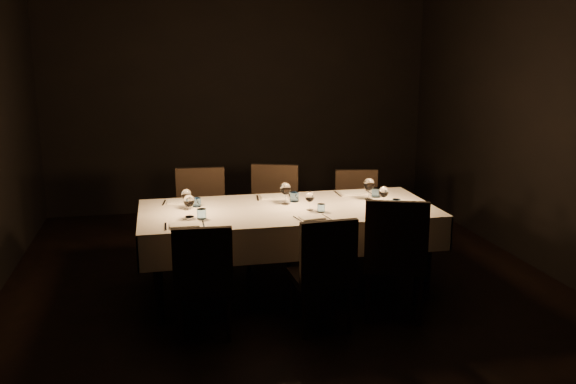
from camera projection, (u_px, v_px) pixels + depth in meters
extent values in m
cube|color=black|center=(288.00, 291.00, 5.41)|extent=(5.00, 6.00, 0.01)
cube|color=black|center=(240.00, 96.00, 7.93)|extent=(5.00, 0.01, 3.00)
cube|color=black|center=(460.00, 214.00, 2.22)|extent=(5.00, 0.01, 3.00)
cube|color=black|center=(554.00, 115.00, 5.58)|extent=(0.01, 6.00, 3.00)
cube|color=black|center=(288.00, 211.00, 5.25)|extent=(2.40, 1.00, 0.04)
cylinder|color=black|center=(158.00, 280.00, 4.70)|extent=(0.07, 0.07, 0.71)
cylinder|color=black|center=(157.00, 246.00, 5.50)|extent=(0.07, 0.07, 0.71)
cylinder|color=black|center=(427.00, 259.00, 5.16)|extent=(0.07, 0.07, 0.71)
cylinder|color=black|center=(391.00, 231.00, 5.96)|extent=(0.07, 0.07, 0.71)
cube|color=silver|center=(288.00, 208.00, 5.24)|extent=(2.52, 1.12, 0.01)
cube|color=silver|center=(276.00, 209.00, 5.80)|extent=(2.52, 0.01, 0.28)
cube|color=silver|center=(303.00, 244.00, 4.75)|extent=(2.52, 0.01, 0.28)
cube|color=silver|center=(423.00, 217.00, 5.53)|extent=(0.01, 1.12, 0.28)
cube|color=silver|center=(139.00, 233.00, 5.02)|extent=(0.01, 1.12, 0.28)
cylinder|color=black|center=(226.00, 300.00, 4.75)|extent=(0.04, 0.04, 0.37)
cylinder|color=black|center=(228.00, 318.00, 4.42)|extent=(0.04, 0.04, 0.37)
cylinder|color=black|center=(182.00, 302.00, 4.70)|extent=(0.04, 0.04, 0.37)
cylinder|color=black|center=(181.00, 321.00, 4.37)|extent=(0.04, 0.04, 0.37)
cube|color=black|center=(203.00, 284.00, 4.51)|extent=(0.45, 0.45, 0.05)
cube|color=black|center=(203.00, 259.00, 4.28)|extent=(0.42, 0.08, 0.46)
cube|color=silver|center=(185.00, 225.00, 4.69)|extent=(0.23, 0.15, 0.02)
cube|color=silver|center=(166.00, 227.00, 4.66)|extent=(0.02, 0.21, 0.01)
cube|color=silver|center=(203.00, 224.00, 4.72)|extent=(0.02, 0.21, 0.01)
cylinder|color=#AACFF2|center=(202.00, 214.00, 4.89)|extent=(0.07, 0.07, 0.08)
cylinder|color=white|center=(190.00, 216.00, 4.95)|extent=(0.07, 0.07, 0.00)
cylinder|color=white|center=(189.00, 211.00, 4.94)|extent=(0.01, 0.01, 0.09)
ellipsoid|color=white|center=(189.00, 201.00, 4.92)|extent=(0.09, 0.09, 0.10)
cylinder|color=black|center=(334.00, 293.00, 4.88)|extent=(0.04, 0.04, 0.37)
cylinder|color=black|center=(350.00, 310.00, 4.55)|extent=(0.04, 0.04, 0.37)
cylinder|color=black|center=(292.00, 297.00, 4.79)|extent=(0.04, 0.04, 0.37)
cylinder|color=black|center=(305.00, 315.00, 4.46)|extent=(0.04, 0.04, 0.37)
cube|color=black|center=(320.00, 277.00, 4.62)|extent=(0.45, 0.45, 0.06)
cube|color=black|center=(329.00, 252.00, 4.39)|extent=(0.43, 0.07, 0.47)
cube|color=silver|center=(312.00, 218.00, 4.90)|extent=(0.21, 0.15, 0.01)
cube|color=silver|center=(297.00, 219.00, 4.88)|extent=(0.04, 0.18, 0.01)
cube|color=silver|center=(327.00, 217.00, 4.93)|extent=(0.04, 0.18, 0.01)
cylinder|color=#AACFF2|center=(321.00, 208.00, 5.09)|extent=(0.06, 0.06, 0.07)
cylinder|color=white|center=(310.00, 210.00, 5.16)|extent=(0.06, 0.06, 0.00)
cylinder|color=white|center=(310.00, 205.00, 5.15)|extent=(0.01, 0.01, 0.08)
ellipsoid|color=white|center=(310.00, 197.00, 5.13)|extent=(0.08, 0.08, 0.09)
cylinder|color=black|center=(416.00, 282.00, 5.06)|extent=(0.04, 0.04, 0.41)
cylinder|color=black|center=(420.00, 301.00, 4.68)|extent=(0.04, 0.04, 0.41)
cylinder|color=black|center=(368.00, 279.00, 5.11)|extent=(0.04, 0.04, 0.41)
cylinder|color=black|center=(368.00, 298.00, 4.73)|extent=(0.04, 0.04, 0.41)
cube|color=black|center=(394.00, 262.00, 4.84)|extent=(0.61, 0.61, 0.06)
cube|color=black|center=(396.00, 234.00, 4.57)|extent=(0.46, 0.21, 0.52)
cube|color=silver|center=(389.00, 213.00, 5.03)|extent=(0.23, 0.16, 0.02)
cube|color=silver|center=(373.00, 215.00, 5.01)|extent=(0.04, 0.19, 0.01)
cube|color=silver|center=(404.00, 213.00, 5.06)|extent=(0.03, 0.19, 0.01)
cylinder|color=#AACFF2|center=(396.00, 203.00, 5.23)|extent=(0.07, 0.07, 0.08)
cylinder|color=white|center=(383.00, 206.00, 5.29)|extent=(0.07, 0.07, 0.00)
cylinder|color=white|center=(383.00, 201.00, 5.28)|extent=(0.01, 0.01, 0.08)
ellipsoid|color=white|center=(384.00, 192.00, 5.26)|extent=(0.09, 0.09, 0.10)
cylinder|color=black|center=(181.00, 258.00, 5.64)|extent=(0.04, 0.04, 0.41)
cylinder|color=black|center=(182.00, 245.00, 6.02)|extent=(0.04, 0.04, 0.41)
cylinder|color=black|center=(223.00, 256.00, 5.70)|extent=(0.04, 0.04, 0.41)
cylinder|color=black|center=(222.00, 244.00, 6.07)|extent=(0.04, 0.04, 0.41)
cube|color=black|center=(202.00, 227.00, 5.80)|extent=(0.50, 0.50, 0.06)
cube|color=black|center=(201.00, 193.00, 5.94)|extent=(0.47, 0.08, 0.51)
cube|color=silver|center=(180.00, 202.00, 5.42)|extent=(0.23, 0.16, 0.02)
cube|color=silver|center=(164.00, 203.00, 5.39)|extent=(0.04, 0.20, 0.01)
cube|color=silver|center=(196.00, 201.00, 5.44)|extent=(0.04, 0.20, 0.01)
cylinder|color=#AACFF2|center=(197.00, 202.00, 5.27)|extent=(0.07, 0.07, 0.08)
cylinder|color=white|center=(187.00, 209.00, 5.18)|extent=(0.07, 0.07, 0.00)
cylinder|color=white|center=(187.00, 204.00, 5.17)|extent=(0.01, 0.01, 0.08)
ellipsoid|color=white|center=(186.00, 195.00, 5.15)|extent=(0.09, 0.09, 0.10)
cylinder|color=black|center=(249.00, 251.00, 5.86)|extent=(0.04, 0.04, 0.41)
cylinder|color=black|center=(256.00, 239.00, 6.23)|extent=(0.04, 0.04, 0.41)
cylinder|color=black|center=(289.00, 252.00, 5.81)|extent=(0.04, 0.04, 0.41)
cylinder|color=black|center=(294.00, 240.00, 6.18)|extent=(0.04, 0.04, 0.41)
cube|color=black|center=(272.00, 222.00, 5.97)|extent=(0.60, 0.60, 0.06)
cube|color=black|center=(275.00, 189.00, 6.10)|extent=(0.46, 0.20, 0.51)
cube|color=silver|center=(274.00, 197.00, 5.59)|extent=(0.25, 0.17, 0.02)
cube|color=silver|center=(258.00, 198.00, 5.56)|extent=(0.04, 0.22, 0.01)
cube|color=silver|center=(290.00, 197.00, 5.62)|extent=(0.04, 0.22, 0.01)
cylinder|color=#AACFF2|center=(294.00, 197.00, 5.44)|extent=(0.08, 0.08, 0.08)
cylinder|color=white|center=(286.00, 204.00, 5.35)|extent=(0.07, 0.07, 0.00)
cylinder|color=white|center=(285.00, 199.00, 5.34)|extent=(0.01, 0.01, 0.09)
ellipsoid|color=white|center=(285.00, 189.00, 5.32)|extent=(0.10, 0.10, 0.11)
cylinder|color=black|center=(342.00, 248.00, 6.00)|extent=(0.04, 0.04, 0.37)
cylinder|color=black|center=(338.00, 237.00, 6.34)|extent=(0.04, 0.04, 0.37)
cylinder|color=black|center=(377.00, 247.00, 6.00)|extent=(0.04, 0.04, 0.37)
cylinder|color=black|center=(372.00, 237.00, 6.34)|extent=(0.04, 0.04, 0.37)
cube|color=black|center=(358.00, 222.00, 6.12)|extent=(0.51, 0.51, 0.06)
cube|color=black|center=(356.00, 192.00, 6.24)|extent=(0.43, 0.13, 0.47)
cube|color=silver|center=(354.00, 193.00, 5.75)|extent=(0.25, 0.16, 0.02)
cube|color=silver|center=(338.00, 194.00, 5.72)|extent=(0.02, 0.22, 0.01)
cube|color=silver|center=(369.00, 193.00, 5.78)|extent=(0.01, 0.22, 0.01)
cylinder|color=#AACFF2|center=(376.00, 193.00, 5.60)|extent=(0.08, 0.08, 0.09)
cylinder|color=white|center=(368.00, 200.00, 5.51)|extent=(0.08, 0.08, 0.00)
cylinder|color=white|center=(369.00, 194.00, 5.50)|extent=(0.01, 0.01, 0.09)
ellipsoid|color=white|center=(369.00, 184.00, 5.48)|extent=(0.10, 0.10, 0.11)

